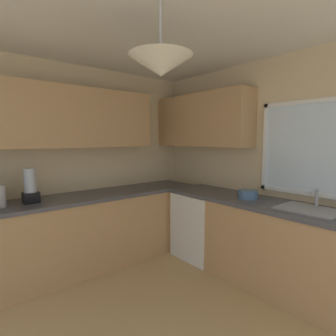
{
  "coord_description": "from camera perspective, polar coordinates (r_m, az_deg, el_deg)",
  "views": [
    {
      "loc": [
        1.48,
        -1.15,
        1.55
      ],
      "look_at": [
        -0.7,
        0.64,
        1.24
      ],
      "focal_mm": 28.64,
      "sensor_mm": 36.0,
      "label": 1
    }
  ],
  "objects": [
    {
      "name": "room_shell",
      "position": [
        2.83,
        -3.21,
        10.83
      ],
      "size": [
        3.84,
        3.57,
        2.52
      ],
      "color": "beige",
      "rests_on": "ground_plane"
    },
    {
      "name": "counter_run_left",
      "position": [
        3.42,
        -18.05,
        -12.95
      ],
      "size": [
        0.65,
        3.18,
        0.89
      ],
      "color": "tan",
      "rests_on": "ground_plane"
    },
    {
      "name": "counter_run_back",
      "position": [
        3.07,
        23.41,
        -15.44
      ],
      "size": [
        2.93,
        0.65,
        0.89
      ],
      "color": "tan",
      "rests_on": "ground_plane"
    },
    {
      "name": "dishwasher",
      "position": [
        3.65,
        7.29,
        -11.89
      ],
      "size": [
        0.6,
        0.6,
        0.84
      ],
      "primitive_type": "cube",
      "color": "white",
      "rests_on": "ground_plane"
    },
    {
      "name": "sink_assembly",
      "position": [
        2.85,
        27.88,
        -7.71
      ],
      "size": [
        0.52,
        0.4,
        0.19
      ],
      "color": "#9EA0A5",
      "rests_on": "counter_run_back"
    },
    {
      "name": "bowl",
      "position": [
        3.14,
        16.64,
        -5.4
      ],
      "size": [
        0.22,
        0.22,
        0.09
      ],
      "primitive_type": "cylinder",
      "color": "#4C7099",
      "rests_on": "counter_run_back"
    },
    {
      "name": "blender_appliance",
      "position": [
        3.14,
        -27.23,
        -3.69
      ],
      "size": [
        0.15,
        0.15,
        0.36
      ],
      "color": "black",
      "rests_on": "counter_run_left"
    }
  ]
}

